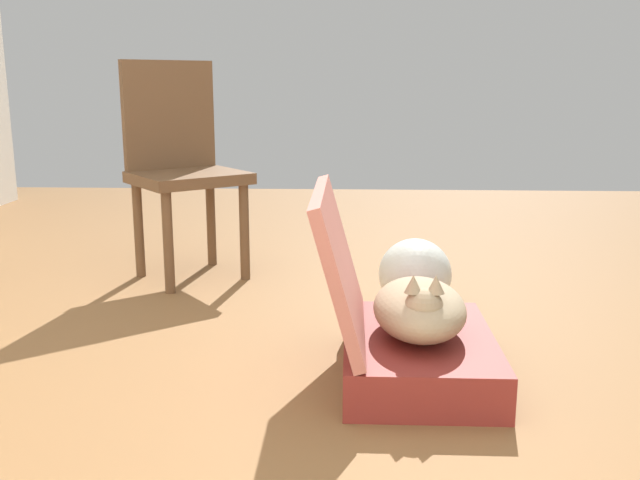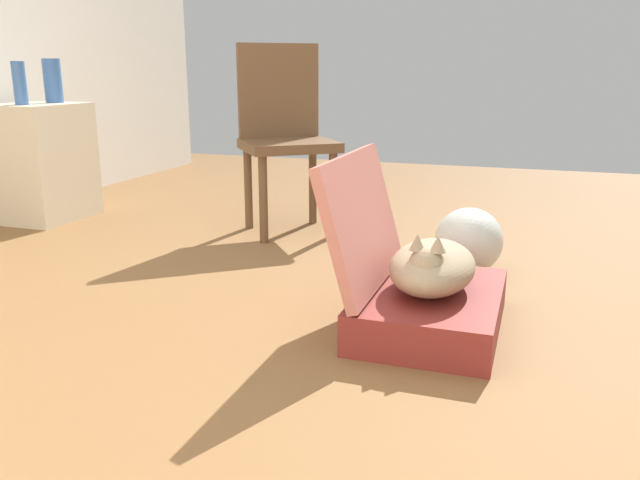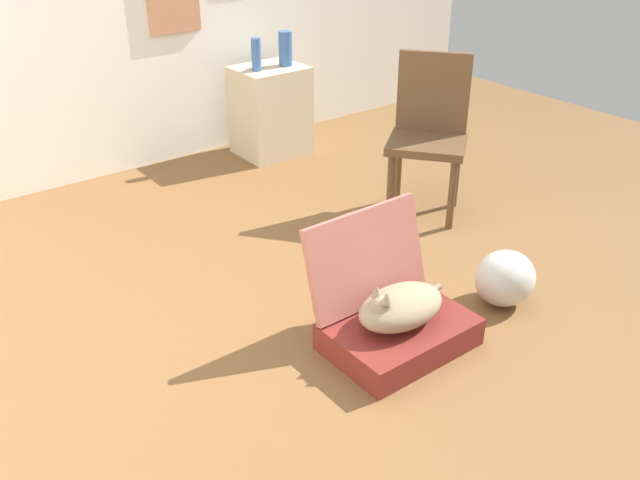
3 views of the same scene
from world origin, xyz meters
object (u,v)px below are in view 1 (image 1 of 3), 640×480
at_px(cat, 419,308).
at_px(chair, 181,161).
at_px(suitcase_base, 418,355).
at_px(plastic_bag_white, 415,274).

distance_m(cat, chair, 1.55).
bearing_deg(chair, suitcase_base, -87.46).
bearing_deg(plastic_bag_white, suitcase_base, 175.93).
bearing_deg(cat, chair, 40.56).
xyz_separation_m(suitcase_base, cat, (-0.01, 0.00, 0.15)).
relative_size(cat, plastic_bag_white, 1.63).
bearing_deg(suitcase_base, plastic_bag_white, -4.07).
relative_size(suitcase_base, plastic_bag_white, 2.05).
xyz_separation_m(suitcase_base, plastic_bag_white, (0.68, -0.05, 0.07)).
distance_m(suitcase_base, plastic_bag_white, 0.68).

